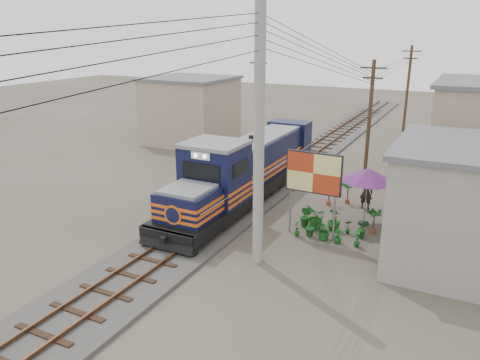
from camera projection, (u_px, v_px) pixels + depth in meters
The scene contains 14 objects.
ground at pixel (189, 239), 20.29m from camera, with size 120.00×120.00×0.00m, color #473F35.
ballast at pixel (277, 177), 28.78m from camera, with size 3.60×70.00×0.16m, color #595651.
track at pixel (277, 174), 28.72m from camera, with size 1.15×70.00×0.12m.
locomotive at pixel (247, 170), 24.68m from camera, with size 2.73×14.86×3.68m.
utility_pole_main at pixel (259, 136), 16.85m from camera, with size 0.40×0.40×10.00m.
wooden_pole_mid at pixel (370, 114), 29.16m from camera, with size 1.60×0.24×7.00m.
wooden_pole_far at pixel (408, 87), 40.86m from camera, with size 1.60×0.24×7.50m.
wooden_pole_left at pixel (258, 97), 36.64m from camera, with size 1.60×0.24×7.00m.
power_lines at pixel (267, 52), 25.28m from camera, with size 9.65×19.00×3.30m.
shophouse_left at pixel (191, 110), 37.41m from camera, with size 6.30×6.30×5.20m.
billboard at pixel (313, 175), 19.76m from camera, with size 2.46×0.20×3.80m.
market_umbrella at pixel (368, 175), 21.15m from camera, with size 3.03×3.03×2.73m.
vendor at pixel (366, 192), 23.54m from camera, with size 0.64×0.42×1.75m, color black.
plant_nursery at pixel (323, 223), 20.79m from camera, with size 3.23×2.04×1.12m.
Camera 1 is at (10.33, -15.57, 8.61)m, focal length 35.00 mm.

